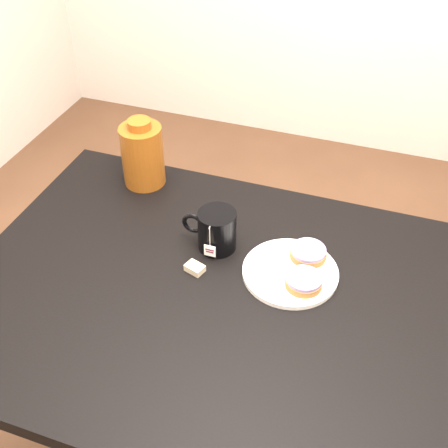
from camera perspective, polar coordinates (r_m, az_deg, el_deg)
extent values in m
cube|color=black|center=(1.34, 2.74, -8.42)|extent=(1.40, 0.90, 0.04)
cylinder|color=black|center=(2.05, -11.64, -3.07)|extent=(0.06, 0.06, 0.71)
cylinder|color=white|center=(1.39, 6.74, -4.90)|extent=(0.23, 0.23, 0.01)
torus|color=white|center=(1.38, 6.76, -4.71)|extent=(0.23, 0.23, 0.01)
cylinder|color=brown|center=(1.42, 8.53, -3.05)|extent=(0.10, 0.10, 0.02)
cylinder|color=#917DA9|center=(1.41, 8.59, -2.65)|extent=(0.09, 0.09, 0.01)
cylinder|color=brown|center=(1.34, 8.09, -5.90)|extent=(0.12, 0.12, 0.02)
cylinder|color=#917DA9|center=(1.33, 8.14, -5.50)|extent=(0.11, 0.11, 0.01)
cylinder|color=black|center=(1.42, -0.71, -0.65)|extent=(0.10, 0.10, 0.11)
cylinder|color=black|center=(1.39, -0.72, 0.81)|extent=(0.09, 0.09, 0.00)
torus|color=black|center=(1.43, -3.16, 0.07)|extent=(0.06, 0.01, 0.06)
cylinder|color=beige|center=(1.36, -1.46, -1.24)|extent=(0.00, 0.00, 0.06)
cube|color=white|center=(1.40, -1.42, -2.69)|extent=(0.03, 0.00, 0.03)
cube|color=#C6B793|center=(1.38, -2.99, -4.50)|extent=(0.05, 0.04, 0.02)
cylinder|color=#5D2B0C|center=(1.64, -8.26, 6.89)|extent=(0.15, 0.15, 0.18)
cylinder|color=#5D2B0C|center=(1.59, -8.61, 10.00)|extent=(0.07, 0.07, 0.02)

